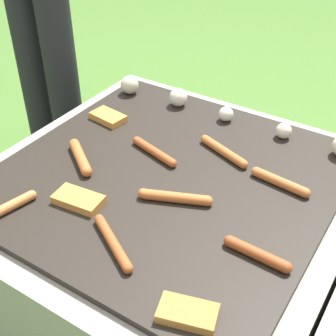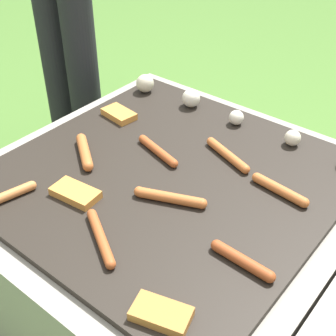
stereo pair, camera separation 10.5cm
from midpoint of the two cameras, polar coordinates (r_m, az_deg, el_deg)
The scene contains 14 objects.
ground_plane at distance 1.47m, azimuth -2.11°, elevation -13.36°, with size 14.00×14.00×0.00m, color #47702D.
grill at distance 1.32m, azimuth -2.30°, elevation -7.82°, with size 0.92×0.92×0.40m.
sausage_front_right at distance 1.01m, azimuth -9.78°, elevation -9.04°, with size 0.16×0.10×0.02m.
sausage_mid_right at distance 1.17m, azimuth 11.03°, elevation -1.77°, with size 0.16×0.04×0.02m.
sausage_back_left at distance 1.26m, azimuth -13.02°, elevation 1.22°, with size 0.14×0.11×0.03m.
sausage_front_center at distance 0.98m, azimuth 7.74°, elevation -10.45°, with size 0.15×0.03×0.02m.
sausage_back_right at distance 1.26m, azimuth -4.11°, elevation 1.95°, with size 0.16×0.06×0.02m.
sausage_front_left at distance 1.10m, azimuth -1.82°, elevation -3.70°, with size 0.17×0.08×0.03m.
sausage_back_center at distance 1.26m, azimuth 4.42°, elevation 1.99°, with size 0.17×0.08×0.02m.
sausage_mid_left at distance 1.16m, azimuth -21.36°, elevation -4.51°, with size 0.05×0.14×0.02m.
bread_slice_center at distance 1.13m, azimuth -13.51°, elevation -3.85°, with size 0.12×0.07×0.02m.
bread_slice_left at distance 1.43m, azimuth -9.42°, elevation 6.09°, with size 0.11×0.08×0.02m.
bread_slice_right at distance 0.88m, azimuth -1.17°, elevation -17.43°, with size 0.12×0.09×0.02m.
mushroom_row at distance 1.42m, azimuth 3.85°, elevation 7.02°, with size 0.76×0.07×0.06m.
Camera 1 is at (0.51, -0.80, 1.12)m, focal length 50.00 mm.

